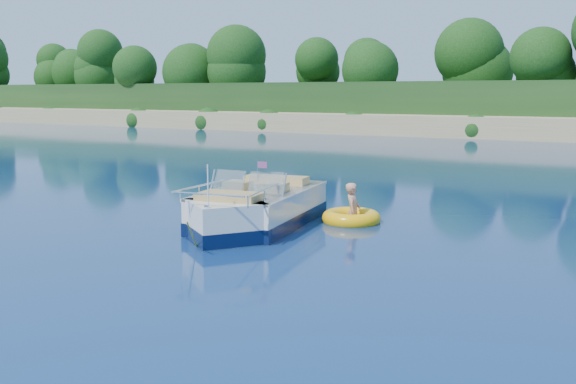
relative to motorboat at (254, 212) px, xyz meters
name	(u,v)px	position (x,y,z in m)	size (l,w,h in m)	color
ground	(315,268)	(2.92, -2.44, -0.38)	(160.00, 160.00, 0.00)	#0A1A46
motorboat	(254,212)	(0.00, 0.00, 0.00)	(2.69, 5.86, 1.96)	silver
tow_tube	(351,218)	(1.73, 1.74, -0.28)	(1.65, 1.65, 0.38)	#FFB20A
boy	(353,222)	(1.77, 1.75, -0.38)	(0.54, 0.36, 1.49)	tan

